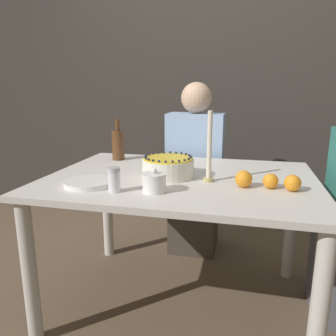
{
  "coord_description": "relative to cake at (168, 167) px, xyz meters",
  "views": [
    {
      "loc": [
        0.33,
        -1.62,
        1.2
      ],
      "look_at": [
        -0.06,
        -0.02,
        0.8
      ],
      "focal_mm": 35.0,
      "sensor_mm": 36.0,
      "label": 1
    }
  ],
  "objects": [
    {
      "name": "sugar_bowl",
      "position": [
        0.0,
        -0.27,
        -0.01
      ],
      "size": [
        0.11,
        0.11,
        0.11
      ],
      "color": "white",
      "rests_on": "dining_table"
    },
    {
      "name": "ground_plane",
      "position": [
        0.06,
        0.02,
        -0.8
      ],
      "size": [
        12.0,
        12.0,
        0.0
      ],
      "primitive_type": "plane",
      "color": "brown"
    },
    {
      "name": "cake",
      "position": [
        0.0,
        0.0,
        0.0
      ],
      "size": [
        0.27,
        0.27,
        0.11
      ],
      "color": "white",
      "rests_on": "dining_table"
    },
    {
      "name": "bottle",
      "position": [
        -0.41,
        0.34,
        0.05
      ],
      "size": [
        0.08,
        0.08,
        0.26
      ],
      "color": "brown",
      "rests_on": "dining_table"
    },
    {
      "name": "dining_table",
      "position": [
        0.06,
        0.02,
        -0.16
      ],
      "size": [
        1.37,
        1.0,
        0.75
      ],
      "color": "beige",
      "rests_on": "ground_plane"
    },
    {
      "name": "person_man_blue_shirt",
      "position": [
        0.03,
        0.72,
        -0.26
      ],
      "size": [
        0.4,
        0.34,
        1.24
      ],
      "rotation": [
        0.0,
        0.0,
        3.14
      ],
      "color": "#473D33",
      "rests_on": "ground_plane"
    },
    {
      "name": "orange_fruit_2",
      "position": [
        0.38,
        -0.1,
        -0.01
      ],
      "size": [
        0.08,
        0.08,
        0.08
      ],
      "color": "orange",
      "rests_on": "dining_table"
    },
    {
      "name": "plate_stack",
      "position": [
        -0.33,
        -0.24,
        -0.04
      ],
      "size": [
        0.23,
        0.23,
        0.02
      ],
      "color": "white",
      "rests_on": "dining_table"
    },
    {
      "name": "sugar_shaker",
      "position": [
        -0.17,
        -0.31,
        0.01
      ],
      "size": [
        0.06,
        0.06,
        0.11
      ],
      "color": "white",
      "rests_on": "dining_table"
    },
    {
      "name": "candle",
      "position": [
        0.21,
        -0.04,
        0.09
      ],
      "size": [
        0.05,
        0.05,
        0.34
      ],
      "color": "tan",
      "rests_on": "dining_table"
    },
    {
      "name": "wall_behind",
      "position": [
        0.06,
        1.42,
        0.5
      ],
      "size": [
        8.0,
        0.05,
        2.6
      ],
      "color": "#38332D",
      "rests_on": "ground_plane"
    },
    {
      "name": "orange_fruit_1",
      "position": [
        0.5,
        -0.09,
        -0.02
      ],
      "size": [
        0.07,
        0.07,
        0.07
      ],
      "color": "orange",
      "rests_on": "dining_table"
    },
    {
      "name": "orange_fruit_0",
      "position": [
        0.6,
        -0.11,
        -0.01
      ],
      "size": [
        0.07,
        0.07,
        0.07
      ],
      "color": "orange",
      "rests_on": "dining_table"
    }
  ]
}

